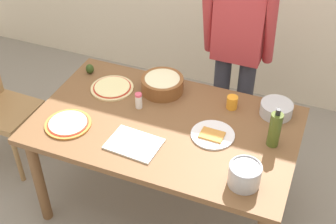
{
  "coord_description": "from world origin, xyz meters",
  "views": [
    {
      "loc": [
        0.8,
        -1.96,
        2.55
      ],
      "look_at": [
        0.0,
        0.05,
        0.81
      ],
      "focal_mm": 48.69,
      "sensor_mm": 36.0,
      "label": 1
    }
  ],
  "objects_px": {
    "steel_pot": "(245,175)",
    "avocado": "(90,69)",
    "salt_shaker": "(139,101)",
    "dining_table": "(165,134)",
    "person_cook": "(238,46)",
    "popcorn_bowl": "(162,83)",
    "olive_oil_bottle": "(275,129)",
    "pizza_cooked_on_tray": "(68,124)",
    "plate_with_slice": "(213,134)",
    "mixing_bowl_steel": "(276,109)",
    "cup_orange": "(232,102)",
    "pizza_raw_on_board": "(112,88)",
    "cutting_board_white": "(134,144)"
  },
  "relations": [
    {
      "from": "steel_pot",
      "to": "cutting_board_white",
      "type": "xyz_separation_m",
      "value": [
        -0.66,
        0.06,
        -0.06
      ]
    },
    {
      "from": "dining_table",
      "to": "cutting_board_white",
      "type": "relative_size",
      "value": 5.33
    },
    {
      "from": "mixing_bowl_steel",
      "to": "steel_pot",
      "type": "xyz_separation_m",
      "value": [
        -0.04,
        -0.64,
        0.03
      ]
    },
    {
      "from": "pizza_cooked_on_tray",
      "to": "plate_with_slice",
      "type": "distance_m",
      "value": 0.88
    },
    {
      "from": "dining_table",
      "to": "mixing_bowl_steel",
      "type": "relative_size",
      "value": 8.0
    },
    {
      "from": "olive_oil_bottle",
      "to": "salt_shaker",
      "type": "height_order",
      "value": "olive_oil_bottle"
    },
    {
      "from": "person_cook",
      "to": "cup_orange",
      "type": "bearing_deg",
      "value": -77.83
    },
    {
      "from": "cup_orange",
      "to": "cutting_board_white",
      "type": "height_order",
      "value": "cup_orange"
    },
    {
      "from": "salt_shaker",
      "to": "popcorn_bowl",
      "type": "bearing_deg",
      "value": 72.34
    },
    {
      "from": "dining_table",
      "to": "person_cook",
      "type": "xyz_separation_m",
      "value": [
        0.24,
        0.76,
        0.27
      ]
    },
    {
      "from": "plate_with_slice",
      "to": "mixing_bowl_steel",
      "type": "bearing_deg",
      "value": 48.13
    },
    {
      "from": "steel_pot",
      "to": "salt_shaker",
      "type": "bearing_deg",
      "value": 153.74
    },
    {
      "from": "olive_oil_bottle",
      "to": "avocado",
      "type": "xyz_separation_m",
      "value": [
        -1.34,
        0.25,
        -0.08
      ]
    },
    {
      "from": "steel_pot",
      "to": "avocado",
      "type": "distance_m",
      "value": 1.4
    },
    {
      "from": "steel_pot",
      "to": "avocado",
      "type": "bearing_deg",
      "value": 154.12
    },
    {
      "from": "person_cook",
      "to": "salt_shaker",
      "type": "distance_m",
      "value": 0.82
    },
    {
      "from": "mixing_bowl_steel",
      "to": "olive_oil_bottle",
      "type": "height_order",
      "value": "olive_oil_bottle"
    },
    {
      "from": "person_cook",
      "to": "pizza_cooked_on_tray",
      "type": "xyz_separation_m",
      "value": [
        -0.78,
        -0.99,
        -0.17
      ]
    },
    {
      "from": "steel_pot",
      "to": "cup_orange",
      "type": "height_order",
      "value": "steel_pot"
    },
    {
      "from": "avocado",
      "to": "olive_oil_bottle",
      "type": "bearing_deg",
      "value": -10.76
    },
    {
      "from": "pizza_cooked_on_tray",
      "to": "plate_with_slice",
      "type": "relative_size",
      "value": 1.09
    },
    {
      "from": "person_cook",
      "to": "olive_oil_bottle",
      "type": "relative_size",
      "value": 6.33
    },
    {
      "from": "popcorn_bowl",
      "to": "salt_shaker",
      "type": "distance_m",
      "value": 0.23
    },
    {
      "from": "plate_with_slice",
      "to": "salt_shaker",
      "type": "relative_size",
      "value": 2.45
    },
    {
      "from": "dining_table",
      "to": "salt_shaker",
      "type": "distance_m",
      "value": 0.27
    },
    {
      "from": "pizza_raw_on_board",
      "to": "person_cook",
      "type": "bearing_deg",
      "value": 38.56
    },
    {
      "from": "popcorn_bowl",
      "to": "steel_pot",
      "type": "distance_m",
      "value": 0.93
    },
    {
      "from": "avocado",
      "to": "pizza_cooked_on_tray",
      "type": "bearing_deg",
      "value": -74.2
    },
    {
      "from": "pizza_raw_on_board",
      "to": "plate_with_slice",
      "type": "bearing_deg",
      "value": -14.54
    },
    {
      "from": "person_cook",
      "to": "steel_pot",
      "type": "xyz_separation_m",
      "value": [
        0.33,
        -1.06,
        -0.11
      ]
    },
    {
      "from": "salt_shaker",
      "to": "avocado",
      "type": "height_order",
      "value": "salt_shaker"
    },
    {
      "from": "salt_shaker",
      "to": "plate_with_slice",
      "type": "bearing_deg",
      "value": -9.21
    },
    {
      "from": "popcorn_bowl",
      "to": "steel_pot",
      "type": "relative_size",
      "value": 1.61
    },
    {
      "from": "dining_table",
      "to": "cup_orange",
      "type": "xyz_separation_m",
      "value": [
        0.34,
        0.3,
        0.13
      ]
    },
    {
      "from": "dining_table",
      "to": "mixing_bowl_steel",
      "type": "bearing_deg",
      "value": 29.15
    },
    {
      "from": "person_cook",
      "to": "pizza_raw_on_board",
      "type": "bearing_deg",
      "value": -141.44
    },
    {
      "from": "person_cook",
      "to": "dining_table",
      "type": "bearing_deg",
      "value": -107.4
    },
    {
      "from": "olive_oil_bottle",
      "to": "salt_shaker",
      "type": "bearing_deg",
      "value": 178.16
    },
    {
      "from": "popcorn_bowl",
      "to": "cutting_board_white",
      "type": "relative_size",
      "value": 0.93
    },
    {
      "from": "dining_table",
      "to": "plate_with_slice",
      "type": "distance_m",
      "value": 0.32
    },
    {
      "from": "pizza_cooked_on_tray",
      "to": "popcorn_bowl",
      "type": "bearing_deg",
      "value": 53.54
    },
    {
      "from": "pizza_raw_on_board",
      "to": "pizza_cooked_on_tray",
      "type": "xyz_separation_m",
      "value": [
        -0.08,
        -0.43,
        0.0
      ]
    },
    {
      "from": "pizza_cooked_on_tray",
      "to": "olive_oil_bottle",
      "type": "height_order",
      "value": "olive_oil_bottle"
    },
    {
      "from": "pizza_cooked_on_tray",
      "to": "popcorn_bowl",
      "type": "height_order",
      "value": "popcorn_bowl"
    },
    {
      "from": "pizza_cooked_on_tray",
      "to": "olive_oil_bottle",
      "type": "distance_m",
      "value": 1.22
    },
    {
      "from": "popcorn_bowl",
      "to": "olive_oil_bottle",
      "type": "relative_size",
      "value": 1.09
    },
    {
      "from": "popcorn_bowl",
      "to": "olive_oil_bottle",
      "type": "bearing_deg",
      "value": -17.52
    },
    {
      "from": "pizza_raw_on_board",
      "to": "mixing_bowl_steel",
      "type": "xyz_separation_m",
      "value": [
        1.07,
        0.14,
        0.03
      ]
    },
    {
      "from": "salt_shaker",
      "to": "pizza_cooked_on_tray",
      "type": "bearing_deg",
      "value": -135.9
    },
    {
      "from": "plate_with_slice",
      "to": "mixing_bowl_steel",
      "type": "relative_size",
      "value": 1.3
    }
  ]
}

